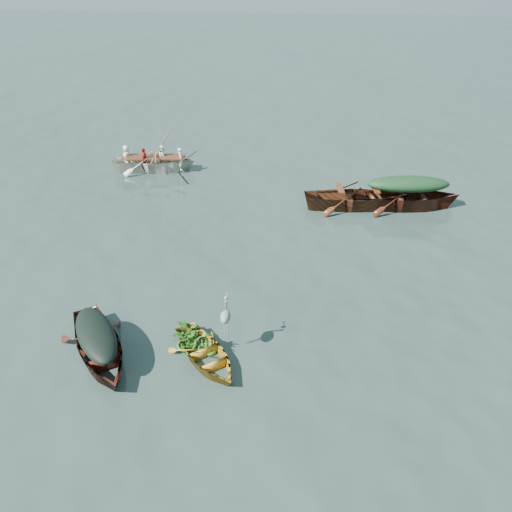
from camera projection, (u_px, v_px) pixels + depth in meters
The scene contains 13 objects.
ground at pixel (263, 297), 12.76m from camera, with size 140.00×140.00×0.00m, color #2D3F3A.
yellow_dinghy at pixel (206, 361), 10.78m from camera, with size 1.15×2.66×0.68m, color #B17722.
dark_covered_boat at pixel (101, 356), 10.90m from camera, with size 1.37×3.69×0.92m, color #4C1911.
green_tarp_boat at pixel (404, 208), 17.24m from camera, with size 1.57×5.04×1.22m, color #431E0F.
open_wooden_boat at pixel (355, 208), 17.24m from camera, with size 1.53×4.92×1.18m, color #622E18.
rowed_boat at pixel (155, 171), 20.14m from camera, with size 1.38×4.58×1.11m, color white.
dark_tarp_cover at pixel (96, 333), 10.56m from camera, with size 0.75×2.03×0.40m, color black.
green_tarp_cover at pixel (408, 184), 16.78m from camera, with size 0.86×2.77×0.52m, color #15351D.
thwart_benches at pixel (357, 191), 16.93m from camera, with size 0.92×2.46×0.04m, color #4F2812, non-canonical shape.
heron at pixel (226, 322), 10.66m from camera, with size 0.28×0.40×0.92m, color gray, non-canonical shape.
dinghy_weeds at pixel (194, 323), 10.86m from camera, with size 0.70×0.90×0.60m, color #28651A.
rowers at pixel (153, 149), 19.66m from camera, with size 1.24×3.21×0.76m, color silver.
oars at pixel (154, 157), 19.84m from camera, with size 2.60×0.60×0.06m, color olive, non-canonical shape.
Camera 1 is at (0.89, -10.30, 7.55)m, focal length 35.00 mm.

